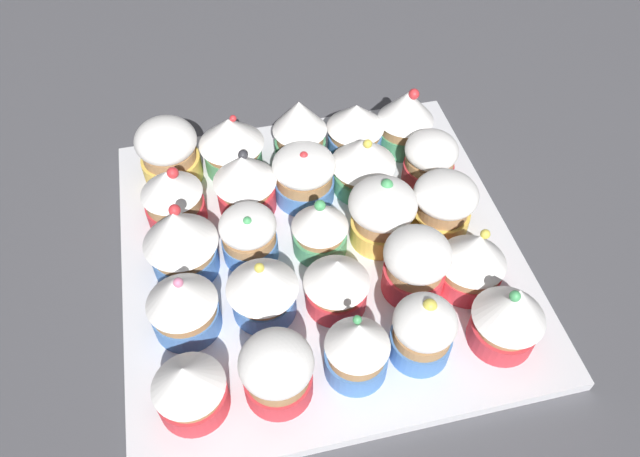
{
  "coord_description": "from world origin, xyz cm",
  "views": [
    {
      "loc": [
        -8.16,
        -35.37,
        47.93
      ],
      "look_at": [
        0.0,
        0.0,
        4.2
      ],
      "focal_mm": 33.92,
      "sensor_mm": 36.0,
      "label": 1
    }
  ],
  "objects_px": {
    "cupcake_4": "(509,314)",
    "cupcake_7": "(333,283)",
    "cupcake_13": "(380,210)",
    "cupcake_14": "(444,204)",
    "cupcake_9": "(473,260)",
    "cupcake_1": "(277,371)",
    "cupcake_3": "(423,331)",
    "cupcake_17": "(306,175)",
    "cupcake_23": "(355,129)",
    "cupcake_11": "(249,235)",
    "cupcake_12": "(314,225)",
    "cupcake_18": "(363,162)",
    "cupcake_6": "(262,287)",
    "cupcake_24": "(405,119)",
    "cupcake_22": "(300,131)",
    "cupcake_20": "(168,151)",
    "cupcake_16": "(245,181)",
    "cupcake_8": "(416,264)",
    "cupcake_21": "(231,143)",
    "baking_tray": "(320,252)",
    "cupcake_0": "(189,387)",
    "cupcake_2": "(354,349)",
    "cupcake_5": "(182,302)",
    "cupcake_19": "(430,159)",
    "cupcake_10": "(180,240)",
    "cupcake_15": "(173,196)"
  },
  "relations": [
    {
      "from": "cupcake_14",
      "to": "cupcake_23",
      "type": "distance_m",
      "value": 0.14
    },
    {
      "from": "cupcake_18",
      "to": "cupcake_12",
      "type": "bearing_deg",
      "value": -134.58
    },
    {
      "from": "cupcake_13",
      "to": "cupcake_16",
      "type": "xyz_separation_m",
      "value": [
        -0.12,
        0.07,
        -0.0
      ]
    },
    {
      "from": "cupcake_1",
      "to": "cupcake_7",
      "type": "distance_m",
      "value": 0.1
    },
    {
      "from": "cupcake_18",
      "to": "cupcake_23",
      "type": "bearing_deg",
      "value": 83.67
    },
    {
      "from": "cupcake_20",
      "to": "cupcake_23",
      "type": "bearing_deg",
      "value": -2.25
    },
    {
      "from": "cupcake_6",
      "to": "cupcake_24",
      "type": "distance_m",
      "value": 0.26
    },
    {
      "from": "cupcake_9",
      "to": "cupcake_17",
      "type": "height_order",
      "value": "cupcake_9"
    },
    {
      "from": "cupcake_1",
      "to": "cupcake_3",
      "type": "height_order",
      "value": "cupcake_3"
    },
    {
      "from": "cupcake_4",
      "to": "cupcake_7",
      "type": "distance_m",
      "value": 0.15
    },
    {
      "from": "cupcake_4",
      "to": "cupcake_18",
      "type": "distance_m",
      "value": 0.21
    },
    {
      "from": "cupcake_6",
      "to": "cupcake_8",
      "type": "height_order",
      "value": "same"
    },
    {
      "from": "cupcake_12",
      "to": "cupcake_18",
      "type": "height_order",
      "value": "cupcake_18"
    },
    {
      "from": "cupcake_7",
      "to": "cupcake_6",
      "type": "bearing_deg",
      "value": 173.13
    },
    {
      "from": "cupcake_5",
      "to": "cupcake_19",
      "type": "relative_size",
      "value": 1.2
    },
    {
      "from": "cupcake_13",
      "to": "cupcake_17",
      "type": "bearing_deg",
      "value": 130.93
    },
    {
      "from": "cupcake_0",
      "to": "cupcake_6",
      "type": "relative_size",
      "value": 0.88
    },
    {
      "from": "cupcake_11",
      "to": "cupcake_15",
      "type": "xyz_separation_m",
      "value": [
        -0.07,
        0.06,
        0.0
      ]
    },
    {
      "from": "cupcake_4",
      "to": "cupcake_17",
      "type": "relative_size",
      "value": 1.22
    },
    {
      "from": "cupcake_16",
      "to": "cupcake_7",
      "type": "bearing_deg",
      "value": -67.13
    },
    {
      "from": "cupcake_13",
      "to": "cupcake_14",
      "type": "bearing_deg",
      "value": -4.34
    },
    {
      "from": "cupcake_5",
      "to": "cupcake_8",
      "type": "xyz_separation_m",
      "value": [
        0.21,
        -0.01,
        0.0
      ]
    },
    {
      "from": "cupcake_7",
      "to": "cupcake_23",
      "type": "bearing_deg",
      "value": 69.3
    },
    {
      "from": "cupcake_8",
      "to": "cupcake_1",
      "type": "bearing_deg",
      "value": -152.37
    },
    {
      "from": "cupcake_3",
      "to": "cupcake_18",
      "type": "relative_size",
      "value": 1.01
    },
    {
      "from": "cupcake_17",
      "to": "cupcake_23",
      "type": "distance_m",
      "value": 0.08
    },
    {
      "from": "baking_tray",
      "to": "cupcake_0",
      "type": "distance_m",
      "value": 0.19
    },
    {
      "from": "cupcake_2",
      "to": "cupcake_24",
      "type": "bearing_deg",
      "value": 63.58
    },
    {
      "from": "cupcake_9",
      "to": "cupcake_11",
      "type": "relative_size",
      "value": 1.14
    },
    {
      "from": "cupcake_9",
      "to": "cupcake_4",
      "type": "bearing_deg",
      "value": -84.47
    },
    {
      "from": "cupcake_12",
      "to": "cupcake_18",
      "type": "bearing_deg",
      "value": 45.42
    },
    {
      "from": "cupcake_23",
      "to": "cupcake_13",
      "type": "bearing_deg",
      "value": -93.54
    },
    {
      "from": "cupcake_3",
      "to": "cupcake_20",
      "type": "distance_m",
      "value": 0.32
    },
    {
      "from": "cupcake_1",
      "to": "cupcake_24",
      "type": "height_order",
      "value": "cupcake_24"
    },
    {
      "from": "cupcake_1",
      "to": "cupcake_10",
      "type": "relative_size",
      "value": 0.82
    },
    {
      "from": "cupcake_5",
      "to": "cupcake_22",
      "type": "xyz_separation_m",
      "value": [
        0.14,
        0.19,
        0.0
      ]
    },
    {
      "from": "cupcake_8",
      "to": "cupcake_21",
      "type": "distance_m",
      "value": 0.24
    },
    {
      "from": "cupcake_8",
      "to": "cupcake_17",
      "type": "distance_m",
      "value": 0.15
    },
    {
      "from": "cupcake_22",
      "to": "cupcake_3",
      "type": "bearing_deg",
      "value": -79.06
    },
    {
      "from": "cupcake_15",
      "to": "cupcake_9",
      "type": "bearing_deg",
      "value": -28.62
    },
    {
      "from": "cupcake_17",
      "to": "cupcake_19",
      "type": "xyz_separation_m",
      "value": [
        0.13,
        -0.01,
        -0.0
      ]
    },
    {
      "from": "cupcake_0",
      "to": "cupcake_6",
      "type": "bearing_deg",
      "value": 47.35
    },
    {
      "from": "cupcake_0",
      "to": "cupcake_23",
      "type": "bearing_deg",
      "value": 51.78
    },
    {
      "from": "cupcake_2",
      "to": "cupcake_3",
      "type": "distance_m",
      "value": 0.06
    },
    {
      "from": "cupcake_14",
      "to": "cupcake_22",
      "type": "bearing_deg",
      "value": 132.04
    },
    {
      "from": "cupcake_4",
      "to": "cupcake_3",
      "type": "bearing_deg",
      "value": 176.71
    },
    {
      "from": "cupcake_0",
      "to": "cupcake_9",
      "type": "distance_m",
      "value": 0.27
    },
    {
      "from": "cupcake_7",
      "to": "cupcake_24",
      "type": "relative_size",
      "value": 0.8
    },
    {
      "from": "cupcake_9",
      "to": "cupcake_18",
      "type": "distance_m",
      "value": 0.15
    },
    {
      "from": "cupcake_21",
      "to": "cupcake_1",
      "type": "bearing_deg",
      "value": -90.05
    }
  ]
}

